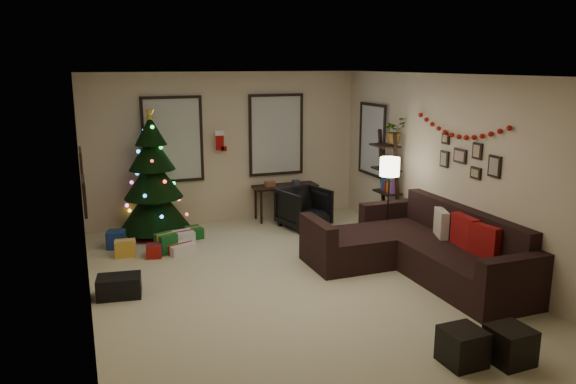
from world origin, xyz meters
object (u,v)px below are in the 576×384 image
(christmas_tree, at_px, (153,182))
(sofa, at_px, (419,251))
(bookshelf, at_px, (388,185))
(desk_chair, at_px, (304,208))
(desk, at_px, (285,189))

(christmas_tree, xyz_separation_m, sofa, (3.18, -3.06, -0.61))
(sofa, bearing_deg, bookshelf, 73.85)
(desk_chair, bearing_deg, bookshelf, -52.86)
(christmas_tree, relative_size, desk, 1.84)
(desk_chair, bearing_deg, christmas_tree, 153.93)
(desk, relative_size, bookshelf, 0.67)
(desk_chair, xyz_separation_m, bookshelf, (1.15, -0.90, 0.50))
(sofa, distance_m, desk_chair, 2.66)
(sofa, xyz_separation_m, bookshelf, (0.48, 1.67, 0.56))
(desk, xyz_separation_m, bookshelf, (1.26, -1.55, 0.29))
(christmas_tree, bearing_deg, sofa, -43.85)
(sofa, xyz_separation_m, desk_chair, (-0.67, 2.57, 0.06))
(christmas_tree, distance_m, bookshelf, 3.92)
(christmas_tree, height_order, bookshelf, christmas_tree)
(desk_chair, relative_size, bookshelf, 0.40)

